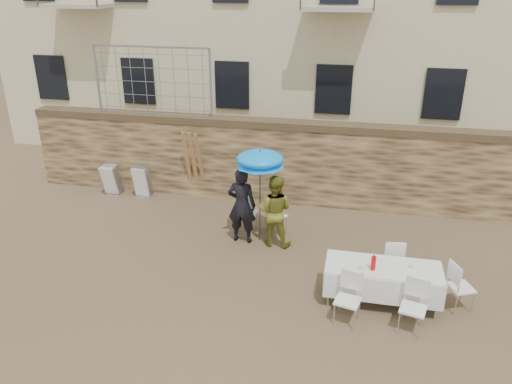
% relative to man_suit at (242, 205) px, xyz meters
% --- Properties ---
extents(ground, '(80.00, 80.00, 0.00)m').
position_rel_man_suit_xyz_m(ground, '(-0.00, -2.52, -0.90)').
color(ground, brown).
rests_on(ground, ground).
extents(stone_wall, '(13.00, 0.50, 2.20)m').
position_rel_man_suit_xyz_m(stone_wall, '(-0.00, 2.48, 0.20)').
color(stone_wall, brown).
rests_on(stone_wall, ground).
extents(chain_link_fence, '(3.20, 0.06, 1.80)m').
position_rel_man_suit_xyz_m(chain_link_fence, '(-3.00, 2.48, 2.20)').
color(chain_link_fence, gray).
rests_on(chain_link_fence, stone_wall).
extents(man_suit, '(0.67, 0.45, 1.80)m').
position_rel_man_suit_xyz_m(man_suit, '(0.00, 0.00, 0.00)').
color(man_suit, black).
rests_on(man_suit, ground).
extents(woman_dress, '(0.85, 0.68, 1.68)m').
position_rel_man_suit_xyz_m(woman_dress, '(0.75, 0.00, -0.06)').
color(woman_dress, '#9C9D30').
rests_on(woman_dress, ground).
extents(umbrella, '(1.08, 1.08, 2.06)m').
position_rel_man_suit_xyz_m(umbrella, '(0.40, 0.10, 1.05)').
color(umbrella, '#3F3F44').
rests_on(umbrella, ground).
extents(couple_chair_left, '(0.48, 0.48, 0.96)m').
position_rel_man_suit_xyz_m(couple_chair_left, '(0.00, 0.55, -0.42)').
color(couple_chair_left, white).
rests_on(couple_chair_left, ground).
extents(couple_chair_right, '(0.67, 0.67, 0.96)m').
position_rel_man_suit_xyz_m(couple_chair_right, '(0.70, 0.55, -0.42)').
color(couple_chair_right, white).
rests_on(couple_chair_right, ground).
extents(banquet_table, '(2.10, 0.85, 0.78)m').
position_rel_man_suit_xyz_m(banquet_table, '(3.11, -1.79, -0.17)').
color(banquet_table, white).
rests_on(banquet_table, ground).
extents(soda_bottle, '(0.09, 0.09, 0.26)m').
position_rel_man_suit_xyz_m(soda_bottle, '(2.91, -1.94, 0.01)').
color(soda_bottle, red).
rests_on(soda_bottle, banquet_table).
extents(table_chair_front_left, '(0.58, 0.58, 0.96)m').
position_rel_man_suit_xyz_m(table_chair_front_left, '(2.51, -2.54, -0.42)').
color(table_chair_front_left, white).
rests_on(table_chair_front_left, ground).
extents(table_chair_front_right, '(0.58, 0.58, 0.96)m').
position_rel_man_suit_xyz_m(table_chair_front_right, '(3.61, -2.54, -0.42)').
color(table_chair_front_right, white).
rests_on(table_chair_front_right, ground).
extents(table_chair_back, '(0.55, 0.55, 0.96)m').
position_rel_man_suit_xyz_m(table_chair_back, '(3.31, -0.99, -0.42)').
color(table_chair_back, white).
rests_on(table_chair_back, ground).
extents(table_chair_side, '(0.63, 0.63, 0.96)m').
position_rel_man_suit_xyz_m(table_chair_side, '(4.51, -1.69, -0.42)').
color(table_chair_side, white).
rests_on(table_chair_side, ground).
extents(chair_stack_left, '(0.46, 0.47, 0.92)m').
position_rel_man_suit_xyz_m(chair_stack_left, '(-4.20, 2.02, -0.44)').
color(chair_stack_left, white).
rests_on(chair_stack_left, ground).
extents(chair_stack_right, '(0.46, 0.40, 0.92)m').
position_rel_man_suit_xyz_m(chair_stack_right, '(-3.30, 2.02, -0.44)').
color(chair_stack_right, white).
rests_on(chair_stack_right, ground).
extents(wood_planks, '(0.70, 0.20, 2.00)m').
position_rel_man_suit_xyz_m(wood_planks, '(-1.70, 2.09, 0.10)').
color(wood_planks, '#A37749').
rests_on(wood_planks, ground).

